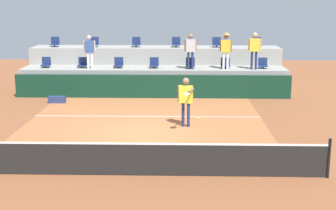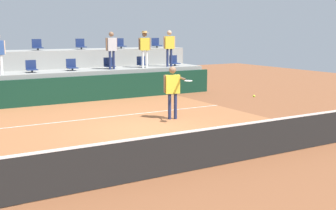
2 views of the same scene
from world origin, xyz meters
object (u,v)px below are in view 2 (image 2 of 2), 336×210
object	(u,v)px
spectator_with_hat	(145,45)
stadium_chair_upper_mid_left	(37,46)
stadium_chair_lower_right	(142,63)
tennis_player	(173,87)
spectator_leaning_on_rail	(112,47)
stadium_chair_lower_mid_left	(31,67)
stadium_chair_upper_mid_right	(81,45)
stadium_chair_lower_mid_right	(109,64)
stadium_chair_upper_right	(120,44)
tennis_ball	(254,96)
stadium_chair_lower_far_right	(174,61)
spectator_in_grey	(169,45)
stadium_chair_upper_far_right	(156,44)
stadium_chair_lower_center	(72,66)

from	to	relation	value
spectator_with_hat	stadium_chair_upper_mid_left	bearing A→B (deg)	154.16
stadium_chair_upper_mid_left	stadium_chair_lower_right	bearing A→B (deg)	-21.61
tennis_player	spectator_leaning_on_rail	xyz separation A→B (m)	(0.28, 5.93, 1.16)
stadium_chair_lower_mid_left	stadium_chair_upper_mid_right	size ratio (longest dim) A/B	1.00
stadium_chair_lower_mid_right	spectator_with_hat	distance (m)	1.93
stadium_chair_lower_mid_right	spectator_with_hat	size ratio (longest dim) A/B	0.30
stadium_chair_upper_right	tennis_ball	xyz separation A→B (m)	(-1.39, -11.83, -1.04)
stadium_chair_lower_right	tennis_ball	world-z (taller)	stadium_chair_lower_right
tennis_player	spectator_leaning_on_rail	size ratio (longest dim) A/B	1.06
stadium_chair_lower_far_right	stadium_chair_upper_mid_left	bearing A→B (deg)	164.24
stadium_chair_lower_far_right	spectator_in_grey	xyz separation A→B (m)	(-0.51, -0.38, 0.87)
stadium_chair_lower_mid_left	spectator_leaning_on_rail	distance (m)	3.64
spectator_with_hat	stadium_chair_upper_right	bearing A→B (deg)	97.37
stadium_chair_lower_mid_right	tennis_ball	distance (m)	10.04
stadium_chair_upper_mid_left	spectator_in_grey	xyz separation A→B (m)	(5.87, -2.18, 0.02)
stadium_chair_lower_far_right	spectator_in_grey	distance (m)	1.07
stadium_chair_upper_right	stadium_chair_upper_far_right	distance (m)	2.10
spectator_in_grey	tennis_player	bearing A→B (deg)	-119.36
spectator_leaning_on_rail	spectator_with_hat	distance (m)	1.70
stadium_chair_lower_center	tennis_player	xyz separation A→B (m)	(1.50, -6.31, -0.34)
stadium_chair_lower_mid_right	tennis_ball	size ratio (longest dim) A/B	7.65
stadium_chair_lower_center	spectator_leaning_on_rail	size ratio (longest dim) A/B	0.30
stadium_chair_lower_far_right	stadium_chair_lower_center	bearing A→B (deg)	180.00
stadium_chair_lower_far_right	spectator_with_hat	xyz separation A→B (m)	(-1.87, -0.38, 0.86)
stadium_chair_upper_mid_left	stadium_chair_lower_center	bearing A→B (deg)	-59.99
stadium_chair_lower_right	tennis_ball	distance (m)	10.18
stadium_chair_upper_mid_right	spectator_leaning_on_rail	size ratio (longest dim) A/B	0.30
tennis_player	spectator_with_hat	xyz separation A→B (m)	(1.97, 5.93, 1.20)
stadium_chair_lower_mid_right	tennis_ball	xyz separation A→B (m)	(0.01, -10.03, -0.19)
stadium_chair_lower_far_right	stadium_chair_upper_mid_left	world-z (taller)	stadium_chair_upper_mid_left
spectator_in_grey	stadium_chair_lower_mid_right	bearing A→B (deg)	172.83
stadium_chair_upper_far_right	stadium_chair_lower_mid_left	bearing A→B (deg)	-165.67
stadium_chair_upper_mid_left	stadium_chair_upper_mid_right	size ratio (longest dim) A/B	1.00
stadium_chair_upper_mid_right	stadium_chair_lower_mid_right	bearing A→B (deg)	-68.18
stadium_chair_upper_far_right	stadium_chair_lower_far_right	bearing A→B (deg)	-88.42
stadium_chair_lower_mid_left	stadium_chair_lower_center	world-z (taller)	same
stadium_chair_lower_mid_left	spectator_in_grey	xyz separation A→B (m)	(6.59, -0.38, 0.87)
stadium_chair_upper_mid_right	stadium_chair_lower_center	bearing A→B (deg)	-120.55
tennis_ball	stadium_chair_lower_far_right	bearing A→B (deg)	70.55
stadium_chair_upper_mid_right	stadium_chair_upper_far_right	size ratio (longest dim) A/B	1.00
spectator_leaning_on_rail	tennis_ball	distance (m)	9.70
stadium_chair_lower_far_right	stadium_chair_upper_right	xyz separation A→B (m)	(-2.15, 1.80, 0.85)
stadium_chair_lower_far_right	stadium_chair_upper_far_right	bearing A→B (deg)	91.58
stadium_chair_upper_mid_right	tennis_ball	world-z (taller)	stadium_chair_upper_mid_right
spectator_with_hat	stadium_chair_upper_far_right	bearing A→B (deg)	50.19
stadium_chair_lower_mid_left	stadium_chair_upper_mid_right	bearing A→B (deg)	32.57
stadium_chair_upper_right	spectator_leaning_on_rail	world-z (taller)	spectator_leaning_on_rail
stadium_chair_lower_mid_left	spectator_with_hat	size ratio (longest dim) A/B	0.30
stadium_chair_lower_mid_left	stadium_chair_lower_right	world-z (taller)	same
stadium_chair_lower_mid_left	stadium_chair_upper_far_right	xyz separation A→B (m)	(7.05, 1.80, 0.85)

